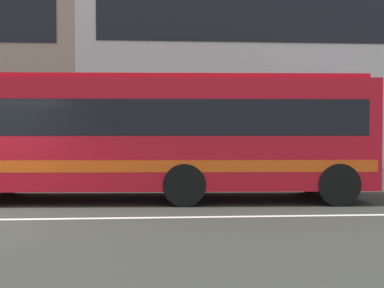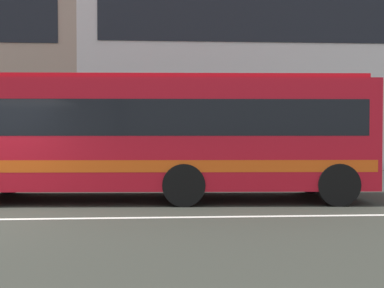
# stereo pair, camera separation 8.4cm
# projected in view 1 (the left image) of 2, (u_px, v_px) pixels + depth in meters

# --- Properties ---
(apartment_block_right) EXTENTS (22.58, 10.74, 11.93)m
(apartment_block_right) POSITION_uv_depth(u_px,v_px,m) (295.00, 57.00, 26.83)
(apartment_block_right) COLOR silver
(apartment_block_right) RESTS_ON ground_plane
(transit_bus) EXTENTS (10.63, 3.09, 3.12)m
(transit_bus) POSITION_uv_depth(u_px,v_px,m) (159.00, 133.00, 12.26)
(transit_bus) COLOR red
(transit_bus) RESTS_ON ground_plane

